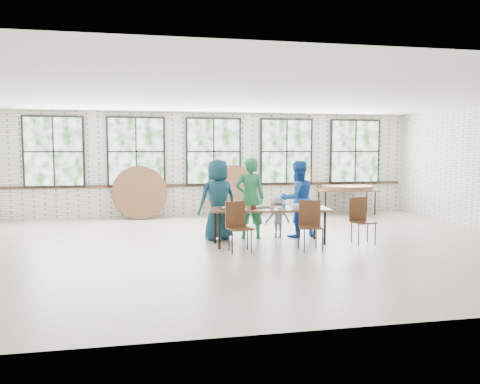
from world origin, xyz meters
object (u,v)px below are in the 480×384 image
object	(u,v)px
storage_table	(347,191)
chair_near_left	(238,222)
dining_table	(269,211)
chair_near_right	(310,221)

from	to	relation	value
storage_table	chair_near_left	bearing A→B (deg)	-129.18
chair_near_left	dining_table	bearing A→B (deg)	18.82
chair_near_right	storage_table	distance (m)	5.30
chair_near_right	chair_near_left	bearing A→B (deg)	-169.73
chair_near_left	storage_table	xyz separation A→B (m)	(4.16, 4.43, 0.13)
chair_near_left	chair_near_right	size ratio (longest dim) A/B	1.00
dining_table	chair_near_left	xyz separation A→B (m)	(-0.77, -0.55, -0.13)
chair_near_right	storage_table	bearing A→B (deg)	72.72
chair_near_left	storage_table	distance (m)	6.08
chair_near_left	chair_near_right	world-z (taller)	same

